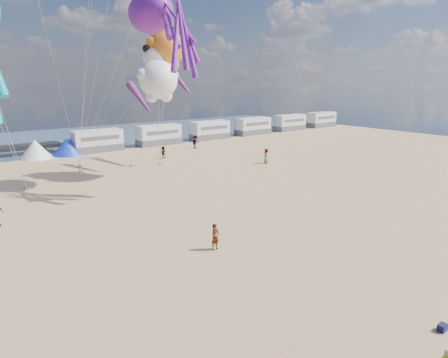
# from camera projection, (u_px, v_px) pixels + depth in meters

# --- Properties ---
(ground) EXTENTS (120.00, 120.00, 0.00)m
(ground) POSITION_uv_depth(u_px,v_px,m) (267.00, 272.00, 20.86)
(ground) COLOR tan
(ground) RESTS_ON ground
(water) EXTENTS (120.00, 120.00, 0.00)m
(water) POSITION_uv_depth(u_px,v_px,m) (26.00, 142.00, 63.11)
(water) COLOR #38576B
(water) RESTS_ON ground
(motorhome_0) EXTENTS (6.60, 2.50, 3.00)m
(motorhome_0) POSITION_uv_depth(u_px,v_px,m) (97.00, 141.00, 54.77)
(motorhome_0) COLOR silver
(motorhome_0) RESTS_ON ground
(motorhome_1) EXTENTS (6.60, 2.50, 3.00)m
(motorhome_1) POSITION_uv_depth(u_px,v_px,m) (159.00, 135.00, 60.39)
(motorhome_1) COLOR silver
(motorhome_1) RESTS_ON ground
(motorhome_2) EXTENTS (6.60, 2.50, 3.00)m
(motorhome_2) POSITION_uv_depth(u_px,v_px,m) (210.00, 130.00, 66.01)
(motorhome_2) COLOR silver
(motorhome_2) RESTS_ON ground
(motorhome_3) EXTENTS (6.60, 2.50, 3.00)m
(motorhome_3) POSITION_uv_depth(u_px,v_px,m) (253.00, 126.00, 71.62)
(motorhome_3) COLOR silver
(motorhome_3) RESTS_ON ground
(motorhome_4) EXTENTS (6.60, 2.50, 3.00)m
(motorhome_4) POSITION_uv_depth(u_px,v_px,m) (290.00, 123.00, 77.24)
(motorhome_4) COLOR silver
(motorhome_4) RESTS_ON ground
(motorhome_5) EXTENTS (6.60, 2.50, 3.00)m
(motorhome_5) POSITION_uv_depth(u_px,v_px,m) (321.00, 120.00, 82.85)
(motorhome_5) COLOR silver
(motorhome_5) RESTS_ON ground
(tent_white) EXTENTS (4.00, 4.00, 2.40)m
(tent_white) POSITION_uv_depth(u_px,v_px,m) (35.00, 149.00, 50.12)
(tent_white) COLOR white
(tent_white) RESTS_ON ground
(tent_blue) EXTENTS (4.00, 4.00, 2.40)m
(tent_blue) POSITION_uv_depth(u_px,v_px,m) (68.00, 146.00, 52.48)
(tent_blue) COLOR #1933CC
(tent_blue) RESTS_ON ground
(cooler_navy) EXTENTS (0.38, 0.28, 0.30)m
(cooler_navy) POSITION_uv_depth(u_px,v_px,m) (442.00, 328.00, 15.96)
(cooler_navy) COLOR #171440
(cooler_navy) RESTS_ON ground
(rope_line) EXTENTS (34.00, 0.03, 0.03)m
(rope_line) POSITION_uv_depth(u_px,v_px,m) (348.00, 315.00, 17.01)
(rope_line) COLOR #F2338C
(rope_line) RESTS_ON ground
(standing_person) EXTENTS (0.64, 0.49, 1.58)m
(standing_person) POSITION_uv_depth(u_px,v_px,m) (215.00, 237.00, 23.41)
(standing_person) COLOR tan
(standing_person) RESTS_ON ground
(beachgoer_0) EXTENTS (0.71, 0.76, 1.74)m
(beachgoer_0) POSITION_uv_depth(u_px,v_px,m) (266.00, 156.00, 47.40)
(beachgoer_0) COLOR #7F6659
(beachgoer_0) RESTS_ON ground
(beachgoer_2) EXTENTS (1.03, 0.90, 1.78)m
(beachgoer_2) POSITION_uv_depth(u_px,v_px,m) (195.00, 142.00, 57.44)
(beachgoer_2) COLOR #7F6659
(beachgoer_2) RESTS_ON ground
(beachgoer_4) EXTENTS (0.96, 0.63, 1.52)m
(beachgoer_4) POSITION_uv_depth(u_px,v_px,m) (163.00, 152.00, 50.36)
(beachgoer_4) COLOR #7F6659
(beachgoer_4) RESTS_ON ground
(sandbag_a) EXTENTS (0.50, 0.35, 0.22)m
(sandbag_a) POSITION_uv_depth(u_px,v_px,m) (27.00, 188.00, 36.43)
(sandbag_a) COLOR gray
(sandbag_a) RESTS_ON ground
(sandbag_b) EXTENTS (0.50, 0.35, 0.22)m
(sandbag_b) POSITION_uv_depth(u_px,v_px,m) (82.00, 171.00, 43.06)
(sandbag_b) COLOR gray
(sandbag_b) RESTS_ON ground
(sandbag_c) EXTENTS (0.50, 0.35, 0.22)m
(sandbag_c) POSITION_uv_depth(u_px,v_px,m) (160.00, 163.00, 46.97)
(sandbag_c) COLOR gray
(sandbag_c) RESTS_ON ground
(sandbag_d) EXTENTS (0.50, 0.35, 0.22)m
(sandbag_d) POSITION_uv_depth(u_px,v_px,m) (133.00, 165.00, 45.92)
(sandbag_d) COLOR gray
(sandbag_d) RESTS_ON ground
(sandbag_e) EXTENTS (0.50, 0.35, 0.22)m
(sandbag_e) POSITION_uv_depth(u_px,v_px,m) (79.00, 167.00, 45.24)
(sandbag_e) COLOR gray
(sandbag_e) RESTS_ON ground
(kite_octopus_purple) EXTENTS (3.84, 8.57, 9.70)m
(kite_octopus_purple) POSITION_uv_depth(u_px,v_px,m) (151.00, 13.00, 34.64)
(kite_octopus_purple) COLOR #701B97
(kite_panda) EXTENTS (4.73, 4.47, 6.46)m
(kite_panda) POSITION_uv_depth(u_px,v_px,m) (158.00, 79.00, 38.73)
(kite_panda) COLOR white
(kite_teddy_orange) EXTENTS (4.43, 4.17, 6.24)m
(kite_teddy_orange) POSITION_uv_depth(u_px,v_px,m) (166.00, 48.00, 39.15)
(kite_teddy_orange) COLOR orange
(windsock_mid) EXTENTS (2.09, 6.74, 6.67)m
(windsock_mid) POSITION_uv_depth(u_px,v_px,m) (178.00, 79.00, 46.47)
(windsock_mid) COLOR red
(windsock_right) EXTENTS (1.21, 5.69, 5.65)m
(windsock_right) POSITION_uv_depth(u_px,v_px,m) (139.00, 97.00, 43.72)
(windsock_right) COLOR red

